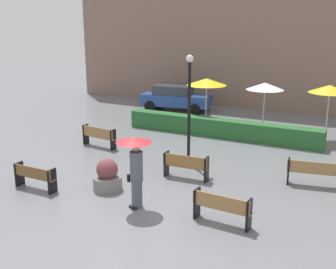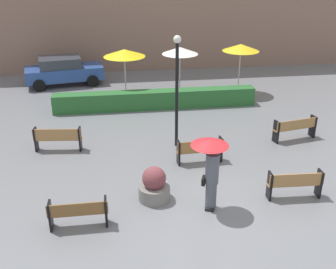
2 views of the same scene
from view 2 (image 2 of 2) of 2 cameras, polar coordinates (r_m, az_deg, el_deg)
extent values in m
plane|color=slate|center=(12.10, 5.16, -9.89)|extent=(60.00, 60.00, 0.00)
cube|color=#9E7242|center=(15.62, -15.21, -0.64)|extent=(1.77, 0.43, 0.04)
cube|color=#9E7242|center=(15.40, -15.42, -0.03)|extent=(1.75, 0.24, 0.44)
cube|color=black|center=(15.81, -18.12, -0.66)|extent=(0.10, 0.34, 0.90)
cube|color=black|center=(15.42, -12.28, -0.61)|extent=(0.10, 0.34, 0.90)
cube|color=#9E7242|center=(12.78, 17.35, -6.68)|extent=(1.66, 0.32, 0.04)
cube|color=#9E7242|center=(12.55, 17.71, -6.13)|extent=(1.65, 0.12, 0.40)
cube|color=black|center=(12.50, 14.10, -7.05)|extent=(0.08, 0.35, 0.87)
cube|color=black|center=(13.07, 20.50, -6.48)|extent=(0.08, 0.35, 0.87)
cube|color=#9E7242|center=(16.72, 17.38, 0.88)|extent=(1.84, 0.62, 0.04)
cube|color=#9E7242|center=(16.52, 17.78, 1.36)|extent=(1.79, 0.39, 0.39)
cube|color=black|center=(16.24, 14.98, 0.37)|extent=(0.13, 0.37, 0.89)
cube|color=black|center=(17.22, 19.70, 1.11)|extent=(0.13, 0.37, 0.89)
cube|color=olive|center=(14.25, 4.46, -2.28)|extent=(1.65, 0.36, 0.04)
cube|color=olive|center=(14.02, 4.65, -1.71)|extent=(1.64, 0.13, 0.42)
cube|color=black|center=(14.06, 1.48, -2.58)|extent=(0.08, 0.37, 0.88)
cube|color=black|center=(14.44, 7.39, -2.03)|extent=(0.08, 0.37, 0.88)
cube|color=brown|center=(11.27, -12.50, -10.68)|extent=(1.58, 0.28, 0.04)
cube|color=brown|center=(11.03, -12.65, -10.27)|extent=(1.58, 0.05, 0.37)
cube|color=black|center=(11.36, -16.24, -10.93)|extent=(0.06, 0.38, 0.81)
cube|color=black|center=(11.22, -8.72, -10.65)|extent=(0.06, 0.38, 0.81)
cylinder|color=#4C515B|center=(11.79, 6.06, -8.51)|extent=(0.32, 0.32, 0.84)
cube|color=black|center=(11.95, 5.94, -10.19)|extent=(0.36, 0.39, 0.08)
cylinder|color=#4C515B|center=(11.35, 6.25, -4.79)|extent=(0.38, 0.38, 0.91)
sphere|color=tan|center=(11.09, 6.37, -2.26)|extent=(0.21, 0.21, 0.21)
cube|color=black|center=(11.55, 5.06, -6.48)|extent=(0.19, 0.30, 0.22)
cylinder|color=black|center=(11.20, 5.81, -3.24)|extent=(0.02, 0.02, 0.90)
cone|color=maroon|center=(11.01, 5.91, -1.16)|extent=(1.05, 1.05, 0.16)
cylinder|color=slate|center=(12.23, -1.94, -8.15)|extent=(0.95, 0.95, 0.46)
sphere|color=brown|center=(11.97, -1.98, -6.17)|extent=(0.71, 0.71, 0.71)
cylinder|color=black|center=(14.88, 1.24, 5.33)|extent=(0.12, 0.12, 3.94)
sphere|color=white|center=(14.35, 1.32, 13.26)|extent=(0.28, 0.28, 0.28)
cylinder|color=silver|center=(20.38, -6.03, 8.09)|extent=(0.06, 0.06, 2.38)
cone|color=yellow|center=(20.09, -6.18, 11.36)|extent=(2.04, 2.04, 0.35)
cylinder|color=silver|center=(21.30, 1.67, 8.76)|extent=(0.06, 0.06, 2.27)
cone|color=white|center=(21.03, 1.71, 11.74)|extent=(1.86, 1.86, 0.35)
cylinder|color=silver|center=(21.59, 10.00, 8.83)|extent=(0.06, 0.06, 2.42)
cone|color=yellow|center=(21.31, 10.23, 11.97)|extent=(1.87, 1.87, 0.35)
cube|color=#28602D|center=(19.32, -1.75, 4.95)|extent=(9.57, 0.70, 0.86)
cube|color=#28478C|center=(23.66, -14.37, 8.41)|extent=(4.43, 2.41, 0.70)
cube|color=#333842|center=(23.50, -15.01, 9.82)|extent=(2.43, 1.95, 0.55)
cylinder|color=black|center=(24.70, -11.11, 8.51)|extent=(0.67, 0.32, 0.64)
cylinder|color=black|center=(23.03, -10.56, 7.42)|extent=(0.67, 0.32, 0.64)
cylinder|color=black|center=(24.57, -17.77, 7.73)|extent=(0.67, 0.32, 0.64)
cylinder|color=black|center=(22.89, -17.69, 6.59)|extent=(0.67, 0.32, 0.64)
camera|label=1|loc=(8.84, 79.71, -4.99)|focal=44.55mm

